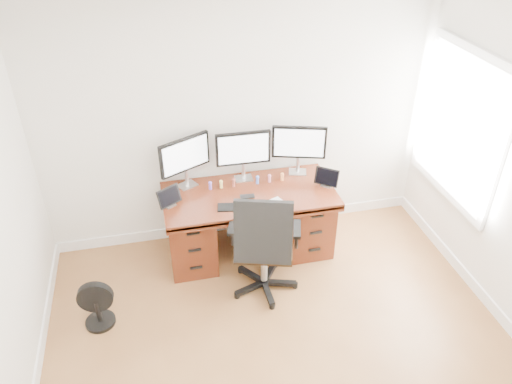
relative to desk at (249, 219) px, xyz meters
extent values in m
cube|color=white|center=(0.00, 0.42, 0.95)|extent=(4.00, 0.10, 2.70)
cube|color=white|center=(1.97, -0.33, 1.00)|extent=(0.04, 1.30, 1.50)
cube|color=white|center=(1.95, -0.33, 1.00)|extent=(0.01, 1.15, 1.35)
cube|color=#501F10|center=(0.00, -0.03, 0.32)|extent=(1.70, 0.80, 0.05)
cube|color=#501F10|center=(-0.60, 0.00, -0.05)|extent=(0.45, 0.70, 0.70)
cube|color=#501F10|center=(0.60, 0.00, -0.05)|extent=(0.45, 0.70, 0.70)
cube|color=#3C160B|center=(0.00, 0.27, 0.10)|extent=(0.74, 0.03, 0.40)
cylinder|color=black|center=(0.02, -0.57, -0.36)|extent=(0.76, 0.76, 0.09)
cylinder|color=silver|center=(0.02, -0.57, -0.10)|extent=(0.07, 0.07, 0.43)
cube|color=black|center=(0.02, -0.57, 0.12)|extent=(0.64, 0.63, 0.08)
cube|color=black|center=(-0.05, -0.80, 0.45)|extent=(0.49, 0.20, 0.60)
cube|color=black|center=(-0.26, -0.49, 0.31)|extent=(0.14, 0.27, 0.03)
cube|color=black|center=(0.30, -0.66, 0.31)|extent=(0.14, 0.27, 0.03)
cylinder|color=black|center=(-1.52, -0.70, -0.39)|extent=(0.27, 0.27, 0.03)
cylinder|color=black|center=(-1.52, -0.70, -0.26)|extent=(0.04, 0.04, 0.22)
cylinder|color=black|center=(-1.52, -0.70, -0.10)|extent=(0.32, 0.09, 0.31)
cube|color=silver|center=(-0.58, 0.24, 0.35)|extent=(0.22, 0.21, 0.01)
cylinder|color=silver|center=(-0.58, 0.24, 0.44)|extent=(0.04, 0.04, 0.18)
cube|color=black|center=(-0.58, 0.24, 0.70)|extent=(0.50, 0.28, 0.35)
cube|color=white|center=(-0.57, 0.22, 0.70)|extent=(0.45, 0.23, 0.30)
cube|color=silver|center=(0.00, 0.24, 0.35)|extent=(0.18, 0.14, 0.01)
cylinder|color=silver|center=(0.00, 0.24, 0.44)|extent=(0.04, 0.04, 0.18)
cube|color=black|center=(0.00, 0.24, 0.70)|extent=(0.55, 0.04, 0.35)
cube|color=white|center=(0.00, 0.22, 0.70)|extent=(0.50, 0.01, 0.30)
cube|color=silver|center=(0.58, 0.24, 0.35)|extent=(0.21, 0.19, 0.01)
cylinder|color=silver|center=(0.58, 0.24, 0.44)|extent=(0.04, 0.04, 0.18)
cube|color=black|center=(0.58, 0.24, 0.70)|extent=(0.54, 0.19, 0.35)
cube|color=white|center=(0.57, 0.22, 0.70)|extent=(0.48, 0.15, 0.30)
cube|color=silver|center=(-0.78, -0.08, 0.35)|extent=(0.13, 0.12, 0.01)
cube|color=black|center=(-0.78, -0.08, 0.45)|extent=(0.24, 0.18, 0.17)
cube|color=silver|center=(0.79, -0.08, 0.35)|extent=(0.13, 0.12, 0.01)
cube|color=black|center=(0.79, -0.08, 0.45)|extent=(0.23, 0.20, 0.17)
cube|color=silver|center=(0.04, -0.25, 0.36)|extent=(0.31, 0.19, 0.01)
cube|color=silver|center=(0.22, -0.25, 0.35)|extent=(0.16, 0.16, 0.01)
cube|color=black|center=(-0.24, -0.24, 0.35)|extent=(0.24, 0.17, 0.01)
cube|color=black|center=(-0.03, -0.10, 0.35)|extent=(0.15, 0.08, 0.01)
cylinder|color=#7751C9|center=(-0.36, 0.12, 0.38)|extent=(0.03, 0.03, 0.06)
sphere|color=#7751C9|center=(-0.36, 0.12, 0.42)|extent=(0.04, 0.04, 0.04)
cylinder|color=#E8DB70|center=(-0.25, 0.12, 0.38)|extent=(0.03, 0.03, 0.06)
sphere|color=#E8DB70|center=(-0.25, 0.12, 0.42)|extent=(0.04, 0.04, 0.04)
cylinder|color=#984539|center=(-0.13, 0.12, 0.38)|extent=(0.03, 0.03, 0.06)
sphere|color=#984539|center=(-0.13, 0.12, 0.42)|extent=(0.04, 0.04, 0.04)
cylinder|color=#4E72E7|center=(0.12, 0.12, 0.38)|extent=(0.03, 0.03, 0.06)
sphere|color=#4E72E7|center=(0.12, 0.12, 0.42)|extent=(0.04, 0.04, 0.04)
cylinder|color=pink|center=(0.24, 0.12, 0.38)|extent=(0.03, 0.03, 0.06)
sphere|color=pink|center=(0.24, 0.12, 0.42)|extent=(0.04, 0.04, 0.04)
cylinder|color=#F38E46|center=(0.38, 0.12, 0.38)|extent=(0.03, 0.03, 0.06)
sphere|color=#F38E46|center=(0.38, 0.12, 0.42)|extent=(0.04, 0.04, 0.04)
camera|label=1|loc=(-0.86, -4.05, 3.05)|focal=35.00mm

